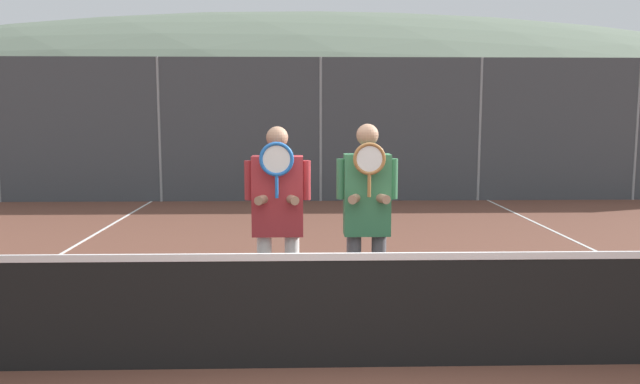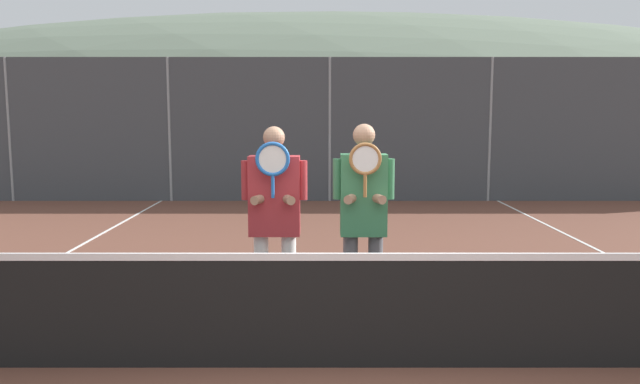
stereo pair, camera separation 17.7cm
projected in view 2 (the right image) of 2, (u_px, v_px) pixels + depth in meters
ground_plane at (351, 367)px, 4.84m from camera, size 120.00×120.00×0.00m
hill_distant at (325, 134)px, 60.22m from camera, size 108.30×60.17×21.06m
clubhouse_building at (363, 124)px, 21.06m from camera, size 18.11×5.50×3.19m
fence_back at (333, 130)px, 13.86m from camera, size 21.49×0.06×3.19m
tennis_net at (351, 309)px, 4.78m from camera, size 10.21×0.09×1.01m
court_line_left_sideline at (38, 270)px, 7.83m from camera, size 0.05×16.00×0.01m
player_leftmost at (277, 214)px, 5.51m from camera, size 0.58×0.34×1.85m
player_center_left at (366, 215)px, 5.44m from camera, size 0.54×0.34×1.87m
car_far_left at (85, 156)px, 16.03m from camera, size 4.35×1.97×1.68m
car_left_of_center at (292, 154)px, 15.81m from camera, size 4.70×2.04×1.82m
car_center at (501, 153)px, 16.02m from camera, size 4.42×2.02×1.90m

